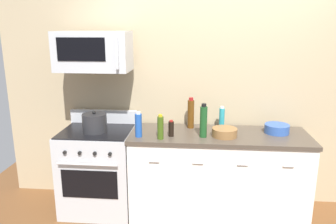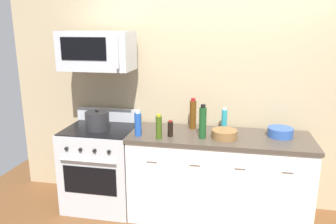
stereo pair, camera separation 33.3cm
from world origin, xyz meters
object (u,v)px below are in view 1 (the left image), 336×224
Objects in this scene: range_oven at (99,169)px; bottle_soda_blue at (138,125)px; bottle_soy_sauce_dark at (171,129)px; bottle_wine_green at (203,121)px; microwave at (94,51)px; bottle_olive_oil at (160,127)px; bowl_wooden_salad at (225,132)px; bottle_wine_amber at (191,114)px; bottle_dish_soap at (222,118)px; stockpot at (95,123)px; bowl_blue_mixing at (277,128)px.

range_oven is 0.77m from bottle_soda_blue.
bottle_soy_sauce_dark is at bearing 7.27° from bottle_soda_blue.
bottle_wine_green is 0.65m from bottle_soda_blue.
bottle_olive_oil is (0.71, -0.26, -0.71)m from microwave.
bottle_soy_sauce_dark is 0.66× the size of bowl_wooden_salad.
bottle_soy_sauce_dark is 0.33m from bottle_soda_blue.
range_oven is 1.18m from bottle_wine_amber.
bottle_olive_oil is at bearing -12.67° from bottle_soda_blue.
bottle_dish_soap is (0.20, 0.30, -0.05)m from bottle_wine_green.
bottle_wine_amber is at bearing 10.37° from range_oven.
stockpot is (-1.00, -0.24, -0.06)m from bottle_wine_amber.
range_oven reaches higher than bowl_blue_mixing.
bottle_dish_soap reaches higher than range_oven.
bottle_soda_blue is at bearing -172.73° from bottle_soy_sauce_dark.
bottle_wine_amber is 1.37× the size of bottle_dish_soap.
microwave reaches higher than bowl_blue_mixing.
bottle_wine_green is 1.32× the size of bottle_soda_blue.
microwave reaches higher than bottle_dish_soap.
microwave is at bearing 174.77° from bowl_wooden_salad.
bottle_wine_amber is (1.00, 0.14, -0.67)m from microwave.
bottle_soda_blue reaches higher than bowl_blue_mixing.
stockpot reaches higher than bowl_blue_mixing.
bottle_olive_oil reaches higher than bottle_dish_soap.
bowl_blue_mixing is at bearing 9.98° from bottle_soda_blue.
bottle_wine_green reaches higher than stockpot.
bottle_soda_blue is at bearing -174.10° from bowl_wooden_salad.
bowl_wooden_salad is 1.00× the size of stockpot.
bottle_wine_amber is at bearing 143.05° from bowl_wooden_salad.
bottle_soy_sauce_dark is 0.68× the size of bottle_dish_soap.
bottle_dish_soap is at bearing 56.36° from bottle_wine_green.
microwave reaches higher than bowl_wooden_salad.
microwave is at bearing -173.87° from bottle_dish_soap.
bottle_wine_amber is at bearing 54.42° from bottle_olive_oil.
bottle_wine_amber is 0.45m from bowl_wooden_salad.
range_oven is at bearing 162.96° from bottle_olive_oil.
bottle_wine_green is 1.39× the size of bottle_dish_soap.
stockpot is at bearing 166.96° from bottle_olive_oil.
bottle_soda_blue reaches higher than bottle_dish_soap.
bottle_soy_sauce_dark reaches higher than range_oven.
bottle_olive_oil is at bearing -146.83° from bottle_dish_soap.
bottle_wine_amber is 0.34m from bottle_dish_soap.
bottle_olive_oil is 0.99× the size of stockpot.
bowl_blue_mixing is (0.77, 0.20, -0.11)m from bottle_wine_green.
bottle_wine_green is at bearing -5.85° from range_oven.
bottle_olive_oil is 1.22m from bowl_blue_mixing.
stockpot is (-0.49, 0.11, -0.02)m from bottle_soda_blue.
bottle_soy_sauce_dark is 0.54m from bowl_wooden_salad.
bowl_wooden_salad is at bearing -36.95° from bottle_wine_amber.
range_oven is at bearing 176.67° from bowl_wooden_salad.
microwave is 2.98× the size of bottle_olive_oil.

